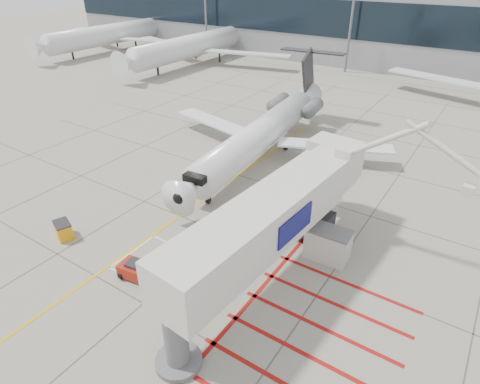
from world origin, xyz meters
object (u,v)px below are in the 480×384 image
Objects in this scene: pushback_tug at (137,269)px; spill_bin at (63,230)px; regional_jet at (250,127)px; jet_bridge at (261,232)px.

pushback_tug is 1.48× the size of spill_bin.
spill_bin is at bearing 170.32° from pushback_tug.
regional_jet reaches higher than spill_bin.
regional_jet reaches higher than pushback_tug.
jet_bridge is at bearing 34.92° from spill_bin.
jet_bridge is at bearing 18.63° from pushback_tug.
pushback_tug is (2.29, -16.50, -3.45)m from regional_jet.
jet_bridge is (8.98, -13.01, -0.11)m from regional_jet.
regional_jet is at bearing 129.07° from jet_bridge.
regional_jet is 1.57× the size of jet_bridge.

